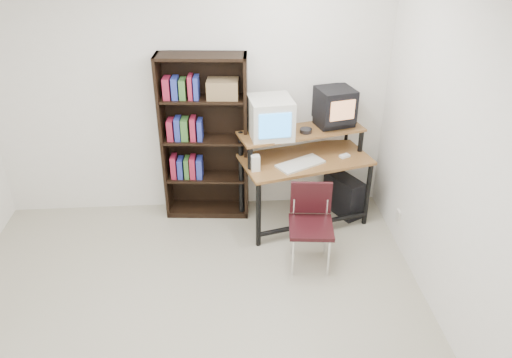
{
  "coord_description": "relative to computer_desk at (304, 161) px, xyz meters",
  "views": [
    {
      "loc": [
        0.33,
        -2.79,
        3.0
      ],
      "look_at": [
        0.6,
        1.1,
        0.8
      ],
      "focal_mm": 35.0,
      "sensor_mm": 36.0,
      "label": 1
    }
  ],
  "objects": [
    {
      "name": "crt_monitor",
      "position": [
        -0.35,
        0.02,
        0.47
      ],
      "size": [
        0.44,
        0.45,
        0.38
      ],
      "rotation": [
        0.0,
        0.0,
        0.11
      ],
      "color": "beige",
      "rests_on": "computer_desk"
    },
    {
      "name": "pc_tower",
      "position": [
        0.46,
        0.1,
        -0.48
      ],
      "size": [
        0.39,
        0.49,
        0.42
      ],
      "primitive_type": "cube",
      "rotation": [
        0.0,
        0.0,
        0.49
      ],
      "color": "black",
      "rests_on": "floor"
    },
    {
      "name": "wall_outlet",
      "position": [
        0.87,
        -0.47,
        -0.39
      ],
      "size": [
        0.02,
        0.08,
        0.12
      ],
      "primitive_type": "cube",
      "color": "beige",
      "rests_on": "right_wall"
    },
    {
      "name": "school_chair",
      "position": [
        -0.04,
        -0.71,
        -0.22
      ],
      "size": [
        0.43,
        0.43,
        0.78
      ],
      "rotation": [
        0.0,
        0.0,
        -0.1
      ],
      "color": "black",
      "rests_on": "floor"
    },
    {
      "name": "crt_tv",
      "position": [
        0.31,
        0.19,
        0.52
      ],
      "size": [
        0.41,
        0.41,
        0.32
      ],
      "rotation": [
        0.0,
        0.0,
        0.24
      ],
      "color": "black",
      "rests_on": "vcr"
    },
    {
      "name": "floor",
      "position": [
        -1.12,
        -1.62,
        -0.7
      ],
      "size": [
        4.0,
        4.0,
        0.01
      ],
      "primitive_type": "cube",
      "color": "#B1AB93",
      "rests_on": "ground"
    },
    {
      "name": "mousepad",
      "position": [
        0.38,
        -0.02,
        0.03
      ],
      "size": [
        0.27,
        0.25,
        0.01
      ],
      "primitive_type": "cube",
      "rotation": [
        0.0,
        0.0,
        0.43
      ],
      "color": "black",
      "rests_on": "computer_desk"
    },
    {
      "name": "bookshelf",
      "position": [
        -0.99,
        0.23,
        0.2
      ],
      "size": [
        0.89,
        0.36,
        1.73
      ],
      "rotation": [
        0.0,
        0.0,
        -0.08
      ],
      "color": "black",
      "rests_on": "floor"
    },
    {
      "name": "mouse",
      "position": [
        0.4,
        -0.03,
        0.05
      ],
      "size": [
        0.12,
        0.1,
        0.03
      ],
      "primitive_type": "cube",
      "rotation": [
        0.0,
        0.0,
        0.48
      ],
      "color": "white",
      "rests_on": "mousepad"
    },
    {
      "name": "vcr",
      "position": [
        0.32,
        0.22,
        0.32
      ],
      "size": [
        0.41,
        0.34,
        0.08
      ],
      "primitive_type": "cube",
      "rotation": [
        0.0,
        0.0,
        0.26
      ],
      "color": "black",
      "rests_on": "computer_desk"
    },
    {
      "name": "desk_speaker",
      "position": [
        -0.51,
        -0.24,
        0.11
      ],
      "size": [
        0.09,
        0.08,
        0.17
      ],
      "primitive_type": "cube",
      "rotation": [
        0.0,
        0.0,
        0.12
      ],
      "color": "beige",
      "rests_on": "computer_desk"
    },
    {
      "name": "right_wall",
      "position": [
        0.88,
        -1.62,
        0.61
      ],
      "size": [
        0.01,
        4.0,
        2.6
      ],
      "primitive_type": "cube",
      "color": "white",
      "rests_on": "floor"
    },
    {
      "name": "computer_desk",
      "position": [
        0.0,
        0.0,
        0.0
      ],
      "size": [
        1.38,
        0.93,
        0.98
      ],
      "rotation": [
        0.0,
        0.0,
        0.26
      ],
      "color": "brown",
      "rests_on": "floor"
    },
    {
      "name": "back_wall",
      "position": [
        -1.12,
        0.38,
        0.61
      ],
      "size": [
        4.0,
        0.01,
        2.6
      ],
      "primitive_type": "cube",
      "color": "white",
      "rests_on": "floor"
    },
    {
      "name": "keyboard",
      "position": [
        -0.07,
        -0.16,
        0.04
      ],
      "size": [
        0.51,
        0.42,
        0.03
      ],
      "primitive_type": "cube",
      "rotation": [
        0.0,
        0.0,
        0.52
      ],
      "color": "beige",
      "rests_on": "computer_desk"
    },
    {
      "name": "cd_spindle",
      "position": [
        0.01,
        0.05,
        0.3
      ],
      "size": [
        0.13,
        0.13,
        0.05
      ],
      "primitive_type": "cylinder",
      "rotation": [
        0.0,
        0.0,
        0.08
      ],
      "color": "#26262B",
      "rests_on": "computer_desk"
    }
  ]
}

